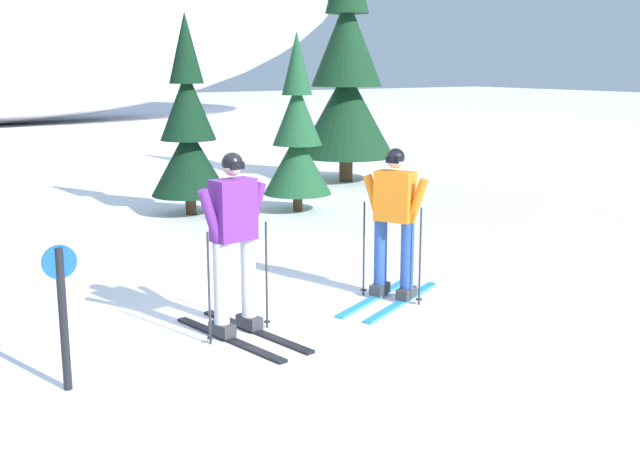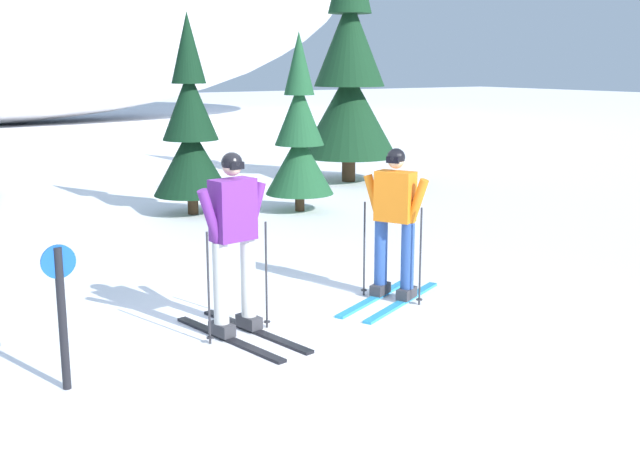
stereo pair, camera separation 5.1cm
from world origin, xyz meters
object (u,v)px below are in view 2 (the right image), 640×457
at_px(skier_orange_jacket, 394,221).
at_px(trail_marker_post, 62,307).
at_px(pine_tree_center_right, 299,138).
at_px(skier_purple_jacket, 234,240).
at_px(pine_tree_center, 191,132).
at_px(pine_tree_far_right, 349,76).

xyz_separation_m(skier_orange_jacket, trail_marker_post, (-3.84, -0.58, -0.20)).
bearing_deg(pine_tree_center_right, skier_purple_jacket, -126.25).
height_order(skier_orange_jacket, pine_tree_center, pine_tree_center).
bearing_deg(pine_tree_center, pine_tree_far_right, 21.29).
height_order(pine_tree_center_right, trail_marker_post, pine_tree_center_right).
height_order(pine_tree_center, pine_tree_center_right, pine_tree_center).
bearing_deg(pine_tree_center, skier_purple_jacket, -109.46).
bearing_deg(trail_marker_post, pine_tree_far_right, 44.44).
height_order(skier_purple_jacket, trail_marker_post, skier_purple_jacket).
xyz_separation_m(pine_tree_far_right, trail_marker_post, (-8.54, -8.37, -1.67)).
distance_m(pine_tree_far_right, trail_marker_post, 12.07).
xyz_separation_m(pine_tree_center, pine_tree_center_right, (1.77, -0.76, -0.13)).
relative_size(skier_orange_jacket, pine_tree_center, 0.49).
bearing_deg(pine_tree_far_right, pine_tree_center, -158.71).
height_order(skier_purple_jacket, pine_tree_center, pine_tree_center).
distance_m(skier_purple_jacket, pine_tree_center, 6.52).
distance_m(pine_tree_center, pine_tree_far_right, 5.00).
bearing_deg(skier_purple_jacket, pine_tree_center_right, 53.75).
distance_m(pine_tree_center_right, trail_marker_post, 8.19).
xyz_separation_m(skier_orange_jacket, skier_purple_jacket, (-2.05, -0.12, 0.06)).
xyz_separation_m(pine_tree_center, trail_marker_post, (-3.95, -6.58, -0.77)).
height_order(skier_orange_jacket, trail_marker_post, skier_orange_jacket).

